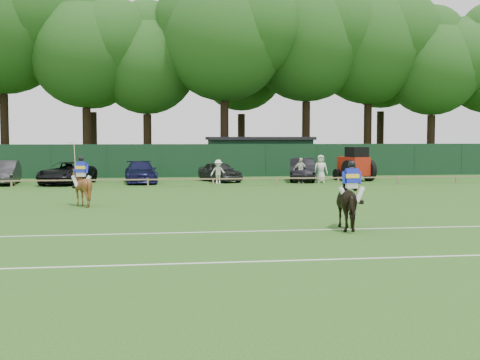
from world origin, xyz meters
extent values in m
plane|color=#1E4C14|center=(0.00, 0.00, 0.00)|extent=(160.00, 160.00, 0.00)
imported|color=black|center=(3.64, -1.04, 0.86)|extent=(1.04, 2.09, 1.73)
imported|color=brown|center=(-5.93, 7.62, 0.82)|extent=(1.65, 1.77, 1.64)
imported|color=#28282A|center=(-12.13, 21.44, 0.76)|extent=(1.95, 4.73, 1.52)
imported|color=black|center=(-8.17, 21.08, 0.71)|extent=(3.78, 5.61, 1.43)
imported|color=#12143B|center=(-3.46, 21.49, 0.71)|extent=(2.29, 5.01, 1.42)
imported|color=#2D2D30|center=(1.86, 21.93, 0.68)|extent=(3.05, 4.30, 1.36)
imported|color=black|center=(7.54, 21.62, 0.78)|extent=(2.70, 5.02, 1.57)
imported|color=white|center=(1.55, 20.12, 0.78)|extent=(1.05, 0.65, 1.56)
imported|color=silver|center=(6.93, 19.65, 0.84)|extent=(1.02, 0.51, 1.68)
imported|color=silver|center=(8.37, 19.90, 0.92)|extent=(0.95, 0.66, 1.85)
cube|color=silver|center=(3.64, -1.04, 1.46)|extent=(0.37, 0.28, 0.18)
cube|color=#1B28C3|center=(3.64, -1.04, 1.78)|extent=(0.42, 0.32, 0.51)
cube|color=yellow|center=(3.64, -1.04, 1.76)|extent=(0.44, 0.31, 0.18)
sphere|color=black|center=(3.64, -1.04, 2.15)|extent=(0.25, 0.25, 0.25)
cylinder|color=silver|center=(3.89, -1.11, 1.16)|extent=(0.42, 0.33, 0.59)
cylinder|color=silver|center=(3.38, -1.08, 1.16)|extent=(0.42, 0.35, 0.59)
cube|color=silver|center=(-5.93, 7.62, 1.39)|extent=(0.41, 0.34, 0.18)
cube|color=#1B28C3|center=(-5.93, 7.62, 1.71)|extent=(0.46, 0.39, 0.51)
cube|color=yellow|center=(-5.93, 7.62, 1.69)|extent=(0.49, 0.38, 0.18)
sphere|color=black|center=(-5.93, 7.62, 2.08)|extent=(0.25, 0.25, 0.25)
cylinder|color=silver|center=(-5.69, 7.51, 1.09)|extent=(0.44, 0.30, 0.59)
cylinder|color=silver|center=(-6.19, 7.64, 1.09)|extent=(0.41, 0.41, 0.59)
cylinder|color=tan|center=(-6.21, 7.74, 2.26)|extent=(0.14, 0.63, 1.17)
cube|color=silver|center=(0.00, -6.00, 0.01)|extent=(60.00, 0.10, 0.01)
cube|color=silver|center=(0.00, -1.00, 0.01)|extent=(60.00, 0.10, 0.01)
cube|color=#997F5B|center=(0.00, 18.00, 0.45)|extent=(62.00, 0.08, 0.08)
cube|color=#14351E|center=(0.00, 27.00, 1.25)|extent=(92.00, 0.04, 2.50)
cube|color=#14331E|center=(6.00, 30.00, 1.40)|extent=(8.00, 4.00, 2.80)
cube|color=black|center=(6.00, 30.00, 2.92)|extent=(8.40, 4.40, 0.24)
cube|color=#B12110|center=(11.16, 21.50, 1.03)|extent=(1.78, 2.58, 1.27)
cube|color=black|center=(11.25, 21.12, 1.91)|extent=(1.44, 1.51, 0.88)
cylinder|color=black|center=(10.51, 20.64, 0.73)|extent=(0.63, 1.50, 1.47)
cylinder|color=black|center=(12.13, 21.03, 0.73)|extent=(0.63, 1.50, 1.47)
cylinder|color=black|center=(10.22, 22.28, 0.39)|extent=(0.47, 0.83, 0.78)
cylinder|color=black|center=(11.64, 22.62, 0.39)|extent=(0.47, 0.83, 0.78)
camera|label=1|loc=(-3.03, -21.35, 3.08)|focal=48.00mm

